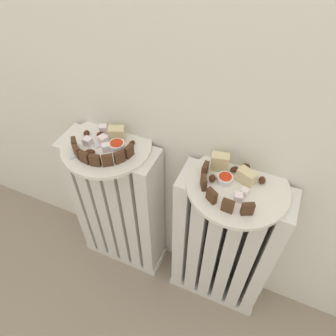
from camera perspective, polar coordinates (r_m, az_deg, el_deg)
name	(u,v)px	position (r m, az deg, el deg)	size (l,w,h in m)	color
ground_plane	(138,331)	(1.32, -5.50, -27.79)	(6.00, 6.00, 0.00)	gray
radiator_left	(119,209)	(1.20, -9.05, -7.51)	(0.34, 0.12, 0.63)	silver
radiator_right	(222,248)	(1.11, 9.99, -14.26)	(0.34, 0.12, 0.63)	silver
plate_left	(107,146)	(0.96, -11.24, 4.07)	(0.28, 0.28, 0.01)	silver
plate_right	(238,186)	(0.85, 12.73, -3.29)	(0.28, 0.28, 0.01)	silver
dark_cake_slice_left_0	(74,144)	(0.95, -16.90, 4.21)	(0.03, 0.01, 0.04)	#472B19
dark_cake_slice_left_1	(77,152)	(0.92, -16.43, 2.92)	(0.03, 0.01, 0.04)	#472B19
dark_cake_slice_left_2	(84,157)	(0.90, -15.19, 1.91)	(0.03, 0.01, 0.04)	#472B19
dark_cake_slice_left_3	(95,160)	(0.88, -13.32, 1.36)	(0.03, 0.01, 0.04)	#472B19
dark_cake_slice_left_4	(107,160)	(0.88, -11.11, 1.38)	(0.03, 0.01, 0.04)	#472B19
dark_cake_slice_left_5	(119,157)	(0.88, -8.95, 1.99)	(0.03, 0.01, 0.04)	#472B19
dark_cake_slice_left_6	(129,151)	(0.89, -7.20, 3.07)	(0.03, 0.01, 0.04)	#472B19
marble_cake_slice_left_0	(117,134)	(0.96, -9.43, 6.28)	(0.05, 0.03, 0.04)	beige
turkish_delight_left_0	(103,129)	(1.00, -11.83, 7.14)	(0.02, 0.02, 0.02)	white
turkish_delight_left_1	(106,147)	(0.93, -11.43, 3.77)	(0.02, 0.02, 0.02)	white
turkish_delight_left_2	(103,140)	(0.95, -11.87, 5.13)	(0.03, 0.03, 0.03)	white
turkish_delight_left_3	(88,141)	(0.96, -14.56, 4.78)	(0.02, 0.02, 0.02)	white
medjool_date_left_0	(87,133)	(1.00, -14.80, 6.21)	(0.02, 0.02, 0.02)	#3D1E0F
medjool_date_left_1	(132,143)	(0.94, -6.68, 4.55)	(0.02, 0.02, 0.02)	#3D1E0F
medjool_date_left_2	(100,135)	(0.98, -12.36, 6.06)	(0.02, 0.02, 0.02)	#3D1E0F
medjool_date_left_3	(90,152)	(0.93, -14.18, 2.88)	(0.03, 0.02, 0.02)	#3D1E0F
jam_bowl_left	(117,146)	(0.92, -9.41, 4.04)	(0.05, 0.05, 0.03)	white
dark_cake_slice_right_0	(205,169)	(0.84, 6.85, -0.26)	(0.03, 0.01, 0.04)	#472B19
dark_cake_slice_right_1	(204,182)	(0.81, 6.60, -2.66)	(0.03, 0.01, 0.04)	#472B19
dark_cake_slice_right_2	(212,196)	(0.78, 8.05, -5.12)	(0.03, 0.01, 0.04)	#472B19
dark_cake_slice_right_3	(228,206)	(0.77, 10.96, -6.88)	(0.03, 0.01, 0.04)	#472B19
dark_cake_slice_right_4	(248,209)	(0.77, 14.48, -7.34)	(0.03, 0.01, 0.04)	#472B19
marble_cake_slice_right_0	(220,162)	(0.86, 9.53, 1.10)	(0.05, 0.03, 0.05)	beige
marble_cake_slice_right_1	(246,177)	(0.84, 14.25, -1.58)	(0.05, 0.03, 0.04)	beige
turkish_delight_right_0	(244,192)	(0.82, 13.93, -4.30)	(0.02, 0.02, 0.02)	white
turkish_delight_right_1	(238,197)	(0.80, 12.84, -5.28)	(0.02, 0.02, 0.02)	white
medjool_date_right_0	(262,180)	(0.86, 16.97, -2.15)	(0.02, 0.02, 0.02)	#3D1E0F
medjool_date_right_1	(234,169)	(0.87, 12.11, -0.25)	(0.03, 0.02, 0.02)	#3D1E0F
medjool_date_right_2	(212,178)	(0.84, 8.18, -1.88)	(0.02, 0.02, 0.02)	#3D1E0F
medjool_date_right_3	(246,166)	(0.89, 14.24, 0.41)	(0.03, 0.02, 0.01)	#3D1E0F
jam_bowl_right	(225,179)	(0.84, 10.48, -1.94)	(0.04, 0.04, 0.02)	white
fork	(88,150)	(0.95, -14.49, 3.26)	(0.06, 0.10, 0.00)	silver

